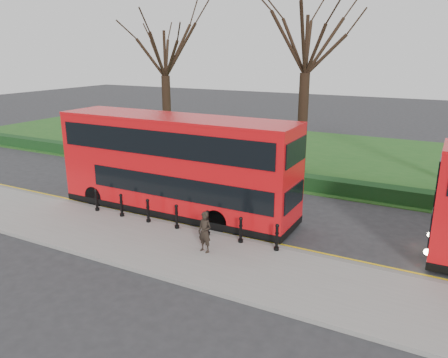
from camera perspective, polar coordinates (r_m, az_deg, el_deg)
The scene contains 12 objects.
ground at distance 19.91m, azimuth -4.96°, elevation -5.24°, with size 120.00×120.00×0.00m, color #28282B.
pavement at distance 17.65m, azimuth -10.30°, elevation -8.13°, with size 60.00×4.00×0.15m, color gray.
kerb at distance 19.12m, azimuth -6.60°, elevation -6.00°, with size 60.00×0.25×0.16m, color slate.
grass_verge at distance 32.93m, azimuth 9.37°, elevation 3.41°, with size 60.00×18.00×0.06m, color #1F511B.
hedge at distance 25.44m, azimuth 3.36°, elevation 0.60°, with size 60.00×0.90×0.80m, color black.
yellow_line_outer at distance 19.37m, azimuth -6.09°, elevation -5.89°, with size 60.00×0.10×0.01m, color yellow.
yellow_line_inner at distance 19.52m, azimuth -5.76°, elevation -5.70°, with size 60.00×0.10×0.01m, color yellow.
tree_left at distance 31.28m, azimuth -7.78°, elevation 16.55°, with size 6.58×6.58×10.28m.
tree_mid at distance 26.74m, azimuth 10.76°, elevation 17.64°, with size 7.06×7.06×11.03m.
bollard_row at distance 18.42m, azimuth -6.20°, elevation -4.95°, with size 9.10×0.15×1.00m.
bus_lead at distance 20.02m, azimuth -6.36°, elevation 1.72°, with size 11.39×2.62×4.53m.
pedestrian at distance 16.17m, azimuth -2.53°, elevation -6.93°, with size 0.57×0.37×1.56m, color black.
Camera 1 is at (10.19, -15.45, 7.35)m, focal length 35.00 mm.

